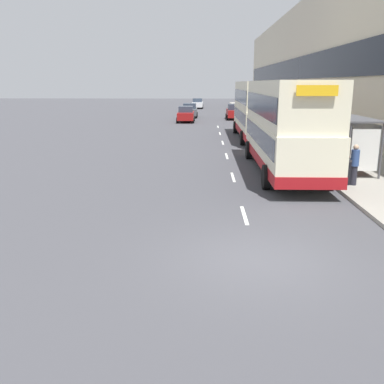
# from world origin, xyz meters

# --- Properties ---
(ground_plane) EXTENTS (220.00, 220.00, 0.00)m
(ground_plane) POSITION_xyz_m (0.00, 0.00, 0.00)
(ground_plane) COLOR #424247
(pavement) EXTENTS (5.00, 93.00, 0.14)m
(pavement) POSITION_xyz_m (6.50, 38.50, 0.07)
(pavement) COLOR gray
(pavement) RESTS_ON ground_plane
(terrace_facade) EXTENTS (3.10, 93.00, 12.83)m
(terrace_facade) POSITION_xyz_m (10.49, 38.50, 6.41)
(terrace_facade) COLOR beige
(terrace_facade) RESTS_ON ground_plane
(lane_mark_0) EXTENTS (0.12, 2.00, 0.01)m
(lane_mark_0) POSITION_xyz_m (0.00, 3.65, 0.01)
(lane_mark_0) COLOR silver
(lane_mark_0) RESTS_ON ground_plane
(lane_mark_1) EXTENTS (0.12, 2.00, 0.01)m
(lane_mark_1) POSITION_xyz_m (0.00, 9.45, 0.01)
(lane_mark_1) COLOR silver
(lane_mark_1) RESTS_ON ground_plane
(lane_mark_2) EXTENTS (0.12, 2.00, 0.01)m
(lane_mark_2) POSITION_xyz_m (0.00, 15.26, 0.01)
(lane_mark_2) COLOR silver
(lane_mark_2) RESTS_ON ground_plane
(lane_mark_3) EXTENTS (0.12, 2.00, 0.01)m
(lane_mark_3) POSITION_xyz_m (0.00, 21.06, 0.01)
(lane_mark_3) COLOR silver
(lane_mark_3) RESTS_ON ground_plane
(lane_mark_4) EXTENTS (0.12, 2.00, 0.01)m
(lane_mark_4) POSITION_xyz_m (0.00, 26.87, 0.01)
(lane_mark_4) COLOR silver
(lane_mark_4) RESTS_ON ground_plane
(lane_mark_5) EXTENTS (0.12, 2.00, 0.01)m
(lane_mark_5) POSITION_xyz_m (0.00, 32.67, 0.01)
(lane_mark_5) COLOR silver
(lane_mark_5) RESTS_ON ground_plane
(bus_shelter) EXTENTS (1.60, 4.20, 2.48)m
(bus_shelter) POSITION_xyz_m (5.77, 10.37, 1.88)
(bus_shelter) COLOR #4C4C51
(bus_shelter) RESTS_ON ground_plane
(double_decker_bus_near) EXTENTS (2.85, 11.09, 4.30)m
(double_decker_bus_near) POSITION_xyz_m (2.47, 10.70, 2.29)
(double_decker_bus_near) COLOR beige
(double_decker_bus_near) RESTS_ON ground_plane
(double_decker_bus_ahead) EXTENTS (2.85, 11.27, 4.30)m
(double_decker_bus_ahead) POSITION_xyz_m (2.59, 23.40, 2.29)
(double_decker_bus_ahead) COLOR beige
(double_decker_bus_ahead) RESTS_ON ground_plane
(car_0) EXTENTS (1.96, 4.31, 1.73)m
(car_0) POSITION_xyz_m (-3.19, 44.32, 0.86)
(car_0) COLOR #4C5156
(car_0) RESTS_ON ground_plane
(car_1) EXTENTS (1.95, 4.35, 1.67)m
(car_1) POSITION_xyz_m (-2.54, 63.70, 0.83)
(car_1) COLOR silver
(car_1) RESTS_ON ground_plane
(car_2) EXTENTS (1.93, 4.24, 1.72)m
(car_2) POSITION_xyz_m (-3.38, 37.82, 0.85)
(car_2) COLOR maroon
(car_2) RESTS_ON ground_plane
(car_3) EXTENTS (2.02, 4.30, 1.80)m
(car_3) POSITION_xyz_m (2.23, 41.55, 0.88)
(car_3) COLOR maroon
(car_3) RESTS_ON ground_plane
(pedestrian_at_shelter) EXTENTS (0.36, 0.36, 1.84)m
(pedestrian_at_shelter) POSITION_xyz_m (6.19, 12.80, 1.08)
(pedestrian_at_shelter) COLOR #23232D
(pedestrian_at_shelter) RESTS_ON ground_plane
(pedestrian_1) EXTENTS (0.32, 0.32, 1.63)m
(pedestrian_1) POSITION_xyz_m (6.48, 15.19, 0.97)
(pedestrian_1) COLOR #23232D
(pedestrian_1) RESTS_ON ground_plane
(pedestrian_2) EXTENTS (0.33, 0.33, 1.66)m
(pedestrian_2) POSITION_xyz_m (4.78, 7.51, 0.99)
(pedestrian_2) COLOR #23232D
(pedestrian_2) RESTS_ON ground_plane
(litter_bin) EXTENTS (0.55, 0.55, 1.05)m
(litter_bin) POSITION_xyz_m (4.55, 7.68, 0.67)
(litter_bin) COLOR black
(litter_bin) RESTS_ON ground_plane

